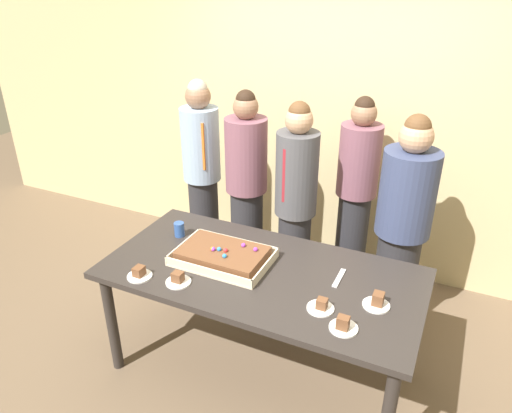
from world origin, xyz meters
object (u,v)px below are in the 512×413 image
(plated_slice_center_front, at_px, (321,306))
(person_striped_tie_right, at_px, (356,195))
(drink_cup_nearest, at_px, (179,229))
(plated_slice_far_right, at_px, (139,274))
(party_table, at_px, (261,282))
(sheet_cake, at_px, (223,255))
(plated_slice_near_right, at_px, (343,325))
(plated_slice_far_left, at_px, (178,280))
(plated_slice_near_left, at_px, (377,302))
(cake_server_utensil, at_px, (339,278))
(person_serving_front, at_px, (246,190))
(person_green_shirt_behind, at_px, (402,227))
(person_left_edge_reaching, at_px, (202,174))
(person_far_right_suit, at_px, (296,205))

(plated_slice_center_front, xyz_separation_m, person_striped_tie_right, (-0.17, 1.39, 0.04))
(drink_cup_nearest, bearing_deg, plated_slice_far_right, -83.99)
(party_table, xyz_separation_m, sheet_cake, (-0.27, 0.00, 0.12))
(plated_slice_near_right, height_order, plated_slice_far_left, plated_slice_near_right)
(plated_slice_far_right, bearing_deg, plated_slice_center_front, 8.82)
(plated_slice_near_left, distance_m, cake_server_utensil, 0.31)
(plated_slice_far_right, xyz_separation_m, person_serving_front, (0.10, 1.25, 0.05))
(cake_server_utensil, bearing_deg, person_green_shirt_behind, 70.98)
(plated_slice_center_front, xyz_separation_m, person_left_edge_reaching, (-1.44, 1.18, 0.07))
(plated_slice_far_right, bearing_deg, plated_slice_near_left, 13.61)
(plated_slice_near_left, relative_size, plated_slice_near_right, 1.00)
(drink_cup_nearest, bearing_deg, person_striped_tie_right, 47.22)
(plated_slice_far_left, relative_size, cake_server_utensil, 0.75)
(plated_slice_near_right, xyz_separation_m, drink_cup_nearest, (-1.29, 0.46, 0.03))
(person_green_shirt_behind, bearing_deg, person_serving_front, -43.40)
(plated_slice_far_right, distance_m, drink_cup_nearest, 0.52)
(plated_slice_near_left, bearing_deg, party_table, 176.96)
(plated_slice_near_left, distance_m, person_green_shirt_behind, 0.86)
(plated_slice_near_right, xyz_separation_m, plated_slice_center_front, (-0.15, 0.11, -0.01))
(drink_cup_nearest, relative_size, person_green_shirt_behind, 0.06)
(drink_cup_nearest, xyz_separation_m, person_striped_tie_right, (0.96, 1.04, 0.01))
(person_serving_front, xyz_separation_m, person_far_right_suit, (0.45, -0.08, -0.00))
(plated_slice_far_left, distance_m, person_serving_front, 1.21)
(plated_slice_far_left, distance_m, person_left_edge_reaching, 1.44)
(person_green_shirt_behind, distance_m, person_striped_tie_right, 0.56)
(person_striped_tie_right, bearing_deg, plated_slice_center_front, 31.36)
(person_left_edge_reaching, bearing_deg, party_table, 8.70)
(cake_server_utensil, distance_m, person_striped_tie_right, 1.09)
(sheet_cake, distance_m, person_serving_front, 0.92)
(plated_slice_far_left, xyz_separation_m, drink_cup_nearest, (-0.30, 0.47, 0.03))
(person_green_shirt_behind, bearing_deg, person_left_edge_reaching, -45.91)
(plated_slice_far_right, xyz_separation_m, person_far_right_suit, (0.55, 1.17, 0.05))
(plated_slice_far_right, distance_m, person_left_edge_reaching, 1.40)
(party_table, distance_m, plated_slice_far_right, 0.74)
(person_far_right_suit, bearing_deg, plated_slice_center_front, 40.67)
(party_table, bearing_deg, plated_slice_center_front, -23.89)
(plated_slice_center_front, bearing_deg, sheet_cake, 164.38)
(sheet_cake, distance_m, plated_slice_near_right, 0.91)
(party_table, bearing_deg, person_green_shirt_behind, 49.88)
(plated_slice_far_left, relative_size, person_serving_front, 0.09)
(person_serving_front, bearing_deg, drink_cup_nearest, -28.98)
(plated_slice_center_front, relative_size, cake_server_utensil, 0.75)
(plated_slice_near_left, distance_m, plated_slice_near_right, 0.29)
(person_green_shirt_behind, distance_m, person_far_right_suit, 0.78)
(sheet_cake, xyz_separation_m, plated_slice_far_right, (-0.37, -0.37, -0.02))
(plated_slice_far_right, relative_size, person_far_right_suit, 0.09)
(plated_slice_far_left, xyz_separation_m, person_striped_tie_right, (0.66, 1.51, 0.04))
(plated_slice_near_left, distance_m, person_far_right_suit, 1.16)
(plated_slice_near_left, xyz_separation_m, plated_slice_center_front, (-0.27, -0.16, -0.01))
(plated_slice_far_left, xyz_separation_m, cake_server_utensil, (0.84, 0.44, -0.02))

